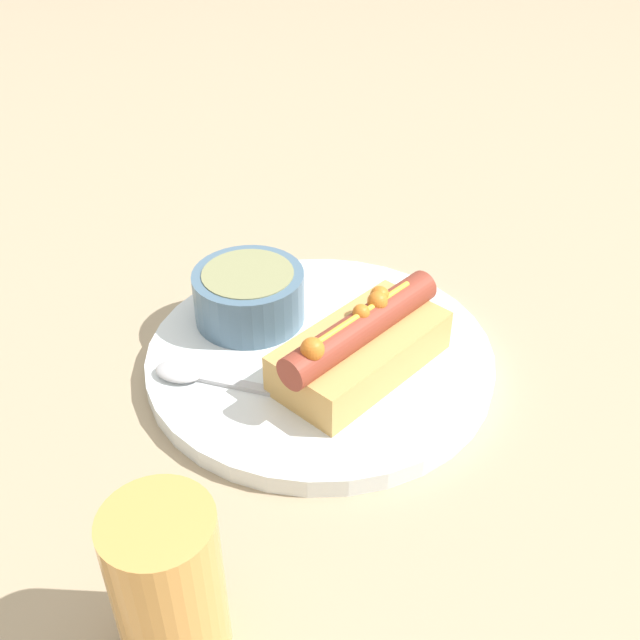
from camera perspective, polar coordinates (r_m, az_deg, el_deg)
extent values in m
plane|color=tan|center=(0.64, 0.00, -3.43)|extent=(4.00, 4.00, 0.00)
cylinder|color=white|center=(0.63, 0.00, -2.87)|extent=(0.29, 0.29, 0.02)
cube|color=tan|center=(0.59, 2.88, -2.66)|extent=(0.15, 0.09, 0.04)
cylinder|color=brown|center=(0.58, 2.95, -0.72)|extent=(0.16, 0.04, 0.03)
sphere|color=orange|center=(0.59, 4.40, 1.42)|extent=(0.02, 0.02, 0.02)
sphere|color=orange|center=(0.58, 3.40, 0.76)|extent=(0.01, 0.01, 0.01)
sphere|color=orange|center=(0.59, 4.56, 1.87)|extent=(0.02, 0.02, 0.02)
sphere|color=orange|center=(0.54, -0.58, -2.25)|extent=(0.02, 0.02, 0.02)
cylinder|color=gold|center=(0.57, 2.99, 0.29)|extent=(0.11, 0.02, 0.01)
cylinder|color=slate|center=(0.65, -5.21, 1.99)|extent=(0.10, 0.10, 0.05)
cylinder|color=#8C8E60|center=(0.64, -5.29, 3.25)|extent=(0.08, 0.08, 0.01)
cube|color=#B7B7BC|center=(0.58, -3.64, -5.59)|extent=(0.05, 0.11, 0.00)
ellipsoid|color=#B7B7BC|center=(0.61, -10.70, -3.87)|extent=(0.04, 0.05, 0.01)
cylinder|color=#D8994C|center=(0.43, -11.48, -19.28)|extent=(0.06, 0.06, 0.11)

